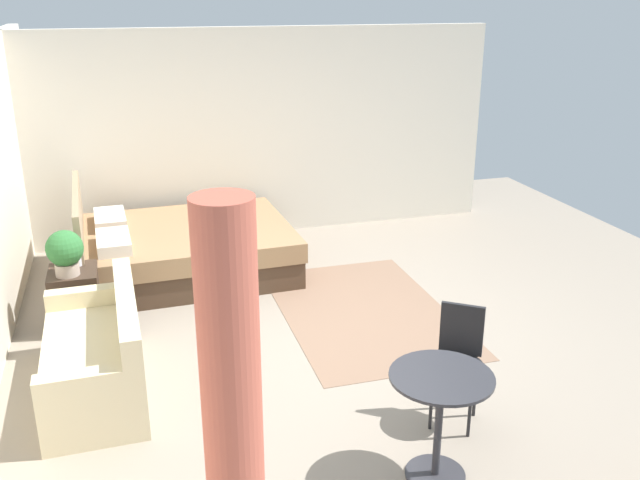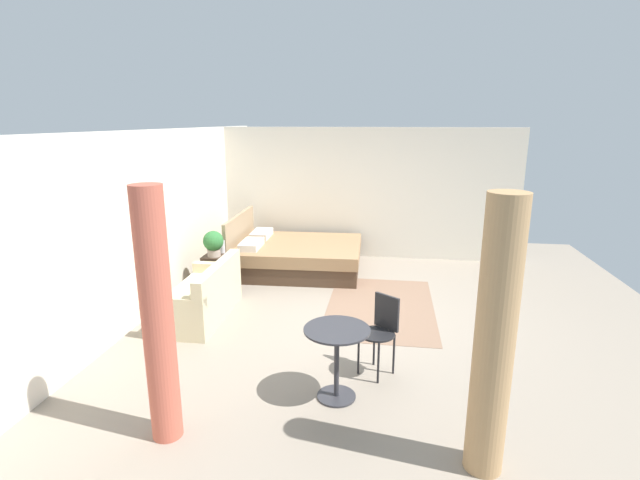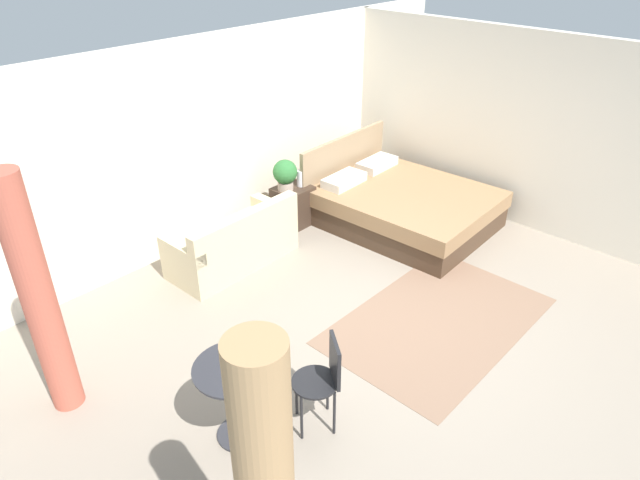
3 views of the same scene
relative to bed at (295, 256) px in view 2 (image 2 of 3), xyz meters
The scene contains 13 objects.
ground_plane 2.25m from the bed, 147.47° to the right, with size 9.05×8.76×0.02m, color gray.
wall_back 2.71m from the bed, 138.24° to the left, with size 9.05×0.12×2.52m, color silver.
wall_right 1.93m from the bed, 46.38° to the right, with size 0.12×5.76×2.52m, color silver.
area_rug 2.19m from the bed, 133.79° to the right, with size 2.40×1.53×0.01m, color #7F604C.
bed is the anchor object (origin of this frame).
couch 2.38m from the bed, 159.10° to the left, with size 1.57×0.73×0.77m.
nightstand 1.47m from the bed, 134.27° to the left, with size 0.48×0.42×0.55m.
potted_plant 1.64m from the bed, 136.16° to the left, with size 0.32×0.32×0.41m.
vase 1.42m from the bed, 131.71° to the left, with size 0.11×0.11×0.22m.
balcony_table 4.06m from the bed, 162.95° to the right, with size 0.64×0.64×0.73m.
cafe_chair_near_window 3.69m from the bed, 154.21° to the right, with size 0.53×0.53×0.85m.
curtain_left 5.32m from the bed, 152.43° to the right, with size 0.29×0.29×2.18m.
curtain_right 4.73m from the bed, behind, with size 0.26×0.26×2.18m.
Camera 2 is at (-6.04, -0.43, 2.64)m, focal length 26.22 mm.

